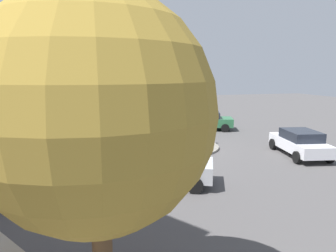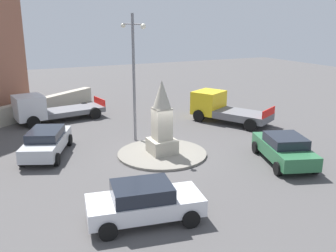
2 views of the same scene
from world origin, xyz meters
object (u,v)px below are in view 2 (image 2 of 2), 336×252
streetlamp (134,66)px  car_green_passing (284,148)px  car_silver_near_island (47,141)px  car_white_approaching (144,202)px  monument (162,122)px  truck_yellow_parked_left (222,108)px  truck_white_far_side (46,109)px

streetlamp → car_green_passing: size_ratio=1.56×
car_silver_near_island → car_green_passing: size_ratio=1.01×
car_white_approaching → monument: bearing=149.9°
truck_yellow_parked_left → truck_white_far_side: (-5.11, -11.23, -0.01)m
streetlamp → car_silver_near_island: size_ratio=1.54×
car_silver_near_island → car_white_approaching: 8.75m
car_silver_near_island → monument: bearing=64.9°
monument → car_silver_near_island: (-2.59, -5.54, -1.06)m
streetlamp → car_white_approaching: streetlamp is taller
car_green_passing → car_silver_near_island: bearing=-120.7°
truck_white_far_side → streetlamp: bearing=32.5°
truck_yellow_parked_left → truck_white_far_side: bearing=-114.5°
streetlamp → car_silver_near_island: (0.36, -5.14, -3.66)m
streetlamp → car_silver_near_island: 6.32m
streetlamp → truck_yellow_parked_left: streetlamp is taller
streetlamp → truck_yellow_parked_left: (-1.41, 7.07, -3.45)m
car_white_approaching → truck_yellow_parked_left: (-10.27, 10.09, 0.22)m
car_silver_near_island → streetlamp: bearing=94.0°
monument → car_green_passing: 6.34m
car_silver_near_island → truck_white_far_side: (-6.88, 0.98, 0.20)m
monument → car_white_approaching: bearing=-30.1°
streetlamp → monument: bearing=7.7°
truck_yellow_parked_left → truck_white_far_side: size_ratio=0.92×
monument → car_green_passing: monument is taller
car_silver_near_island → truck_yellow_parked_left: truck_yellow_parked_left is taller
car_white_approaching → truck_white_far_side: (-15.38, -1.13, 0.21)m
monument → truck_white_far_side: (-9.47, -4.56, -0.87)m
streetlamp → car_white_approaching: bearing=-18.9°
monument → car_white_approaching: 6.91m
streetlamp → truck_yellow_parked_left: bearing=101.3°
car_silver_near_island → car_green_passing: car_green_passing is taller
monument → car_white_approaching: (5.90, -3.42, -1.07)m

